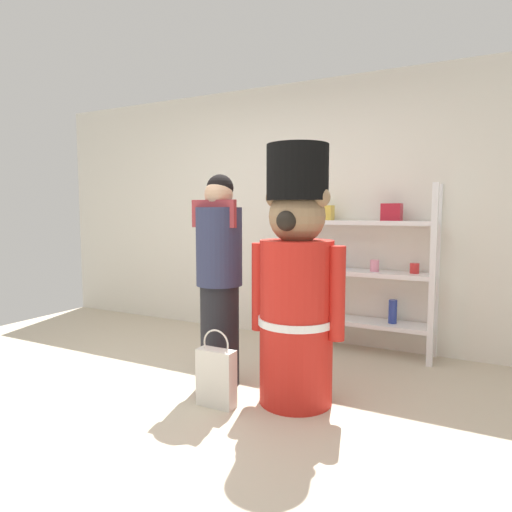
# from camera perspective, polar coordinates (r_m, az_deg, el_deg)

# --- Properties ---
(ground_plane) EXTENTS (6.40, 6.40, 0.00)m
(ground_plane) POSITION_cam_1_polar(r_m,az_deg,el_deg) (3.12, -11.02, -19.40)
(ground_plane) COLOR beige
(back_wall) EXTENTS (6.40, 0.12, 2.60)m
(back_wall) POSITION_cam_1_polar(r_m,az_deg,el_deg) (4.74, 5.70, 5.42)
(back_wall) COLOR silver
(back_wall) RESTS_ON ground_plane
(merchandise_shelf) EXTENTS (1.43, 0.35, 1.55)m
(merchandise_shelf) POSITION_cam_1_polar(r_m,az_deg,el_deg) (4.35, 12.53, -1.46)
(merchandise_shelf) COLOR white
(merchandise_shelf) RESTS_ON ground_plane
(teddy_bear_guard) EXTENTS (0.68, 0.52, 1.75)m
(teddy_bear_guard) POSITION_cam_1_polar(r_m,az_deg,el_deg) (3.09, 5.09, -3.67)
(teddy_bear_guard) COLOR red
(teddy_bear_guard) RESTS_ON ground_plane
(person_shopper) EXTENTS (0.36, 0.34, 1.59)m
(person_shopper) POSITION_cam_1_polar(r_m,az_deg,el_deg) (3.41, -4.62, -2.74)
(person_shopper) COLOR black
(person_shopper) RESTS_ON ground_plane
(shopping_bag) EXTENTS (0.27, 0.11, 0.53)m
(shopping_bag) POSITION_cam_1_polar(r_m,az_deg,el_deg) (3.18, -5.01, -14.82)
(shopping_bag) COLOR silver
(shopping_bag) RESTS_ON ground_plane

